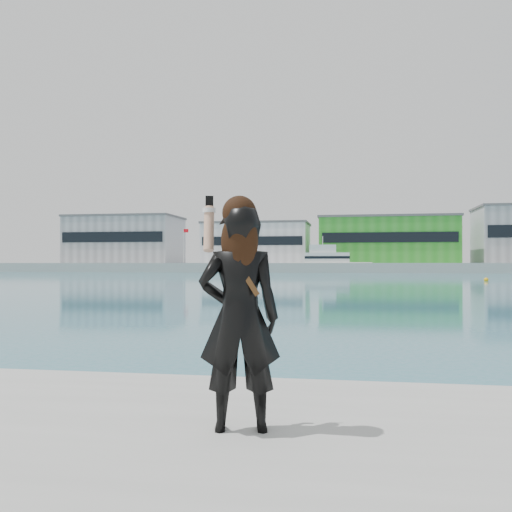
{
  "coord_description": "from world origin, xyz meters",
  "views": [
    {
      "loc": [
        0.52,
        -4.84,
        1.99
      ],
      "look_at": [
        -0.28,
        -0.18,
        2.05
      ],
      "focal_mm": 40.0,
      "sensor_mm": 36.0,
      "label": 1
    }
  ],
  "objects": [
    {
      "name": "ground",
      "position": [
        0.0,
        0.0,
        0.0
      ],
      "size": [
        500.0,
        500.0,
        0.0
      ],
      "primitive_type": "plane",
      "color": "#1B707D",
      "rests_on": "ground"
    },
    {
      "name": "far_quay",
      "position": [
        0.0,
        130.0,
        1.0
      ],
      "size": [
        320.0,
        40.0,
        2.0
      ],
      "primitive_type": "cube",
      "color": "#9E9E99",
      "rests_on": "ground"
    },
    {
      "name": "warehouse_grey_left",
      "position": [
        -55.0,
        127.98,
        7.76
      ],
      "size": [
        26.52,
        16.36,
        11.5
      ],
      "color": "gray",
      "rests_on": "far_quay"
    },
    {
      "name": "warehouse_white",
      "position": [
        -22.0,
        127.98,
        6.76
      ],
      "size": [
        24.48,
        15.35,
        9.5
      ],
      "color": "silver",
      "rests_on": "far_quay"
    },
    {
      "name": "warehouse_green",
      "position": [
        8.0,
        127.98,
        7.26
      ],
      "size": [
        30.6,
        16.36,
        10.5
      ],
      "color": "green",
      "rests_on": "far_quay"
    },
    {
      "name": "flagpole_left",
      "position": [
        -37.91,
        121.0,
        6.54
      ],
      "size": [
        1.28,
        0.16,
        8.0
      ],
      "color": "silver",
      "rests_on": "far_quay"
    },
    {
      "name": "flagpole_right",
      "position": [
        22.09,
        121.0,
        6.54
      ],
      "size": [
        1.28,
        0.16,
        8.0
      ],
      "color": "silver",
      "rests_on": "far_quay"
    },
    {
      "name": "motor_yacht",
      "position": [
        -4.44,
        113.13,
        2.11
      ],
      "size": [
        16.36,
        5.41,
        7.52
      ],
      "rotation": [
        0.0,
        0.0,
        0.06
      ],
      "color": "white",
      "rests_on": "ground"
    },
    {
      "name": "buoy_near",
      "position": [
        14.87,
        61.06,
        0.0
      ],
      "size": [
        0.5,
        0.5,
        0.5
      ],
      "primitive_type": "sphere",
      "color": "#FFAC0D",
      "rests_on": "ground"
    },
    {
      "name": "buoy_far",
      "position": [
        -18.64,
        90.25,
        0.0
      ],
      "size": [
        0.5,
        0.5,
        0.5
      ],
      "primitive_type": "sphere",
      "color": "#FFAC0D",
      "rests_on": "ground"
    },
    {
      "name": "woman",
      "position": [
        -0.28,
        -0.88,
        1.65
      ],
      "size": [
        0.65,
        0.5,
        1.69
      ],
      "rotation": [
        0.0,
        0.0,
        3.35
      ],
      "color": "black",
      "rests_on": "near_quay"
    }
  ]
}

